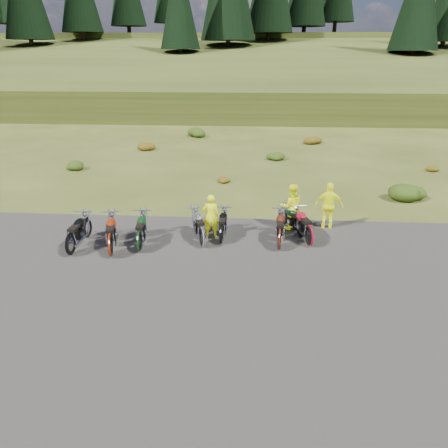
# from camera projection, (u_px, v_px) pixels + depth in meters

# --- Properties ---
(ground) EXTENTS (300.00, 300.00, 0.00)m
(ground) POSITION_uv_depth(u_px,v_px,m) (214.00, 263.00, 14.05)
(ground) COLOR #373E14
(ground) RESTS_ON ground
(gravel_pad) EXTENTS (20.00, 12.00, 0.04)m
(gravel_pad) POSITION_uv_depth(u_px,v_px,m) (208.00, 295.00, 12.20)
(gravel_pad) COLOR black
(gravel_pad) RESTS_ON ground
(hill_slope) EXTENTS (300.00, 45.97, 9.37)m
(hill_slope) POSITION_uv_depth(u_px,v_px,m) (247.00, 100.00, 60.41)
(hill_slope) COLOR #2D3812
(hill_slope) RESTS_ON ground
(hill_plateau) EXTENTS (300.00, 90.00, 9.17)m
(hill_plateau) POSITION_uv_depth(u_px,v_px,m) (251.00, 77.00, 116.04)
(hill_plateau) COLOR #2D3812
(hill_plateau) RESTS_ON ground
(shrub_1) EXTENTS (1.03, 1.03, 0.61)m
(shrub_1) POSITION_uv_depth(u_px,v_px,m) (74.00, 164.00, 25.00)
(shrub_1) COLOR #1E370D
(shrub_1) RESTS_ON ground
(shrub_2) EXTENTS (1.30, 1.30, 0.77)m
(shrub_2) POSITION_uv_depth(u_px,v_px,m) (145.00, 145.00, 29.70)
(shrub_2) COLOR #60380C
(shrub_2) RESTS_ON ground
(shrub_3) EXTENTS (1.56, 1.56, 0.92)m
(shrub_3) POSITION_uv_depth(u_px,v_px,m) (197.00, 131.00, 34.40)
(shrub_3) COLOR #1E370D
(shrub_3) RESTS_ON ground
(shrub_4) EXTENTS (0.77, 0.77, 0.45)m
(shrub_4) POSITION_uv_depth(u_px,v_px,m) (222.00, 178.00, 22.52)
(shrub_4) COLOR #60380C
(shrub_4) RESTS_ON ground
(shrub_5) EXTENTS (1.03, 1.03, 0.61)m
(shrub_5) POSITION_uv_depth(u_px,v_px,m) (275.00, 155.00, 27.22)
(shrub_5) COLOR #1E370D
(shrub_5) RESTS_ON ground
(shrub_6) EXTENTS (1.30, 1.30, 0.77)m
(shrub_6) POSITION_uv_depth(u_px,v_px,m) (312.00, 139.00, 31.92)
(shrub_6) COLOR #60380C
(shrub_6) RESTS_ON ground
(shrub_7) EXTENTS (1.56, 1.56, 0.92)m
(shrub_7) POSITION_uv_depth(u_px,v_px,m) (409.00, 189.00, 19.93)
(shrub_7) COLOR #1E370D
(shrub_7) RESTS_ON ground
(shrub_8) EXTENTS (0.77, 0.77, 0.45)m
(shrub_8) POSITION_uv_depth(u_px,v_px,m) (430.00, 167.00, 24.74)
(shrub_8) COLOR #60380C
(shrub_8) RESTS_ON ground
(motorcycle_0) EXTENTS (0.77, 2.16, 1.12)m
(motorcycle_0) POSITION_uv_depth(u_px,v_px,m) (72.00, 255.00, 14.58)
(motorcycle_0) COLOR black
(motorcycle_0) RESTS_ON ground
(motorcycle_1) EXTENTS (1.22, 2.31, 1.15)m
(motorcycle_1) POSITION_uv_depth(u_px,v_px,m) (111.00, 257.00, 14.47)
(motorcycle_1) COLOR maroon
(motorcycle_1) RESTS_ON ground
(motorcycle_2) EXTENTS (0.92, 2.13, 1.08)m
(motorcycle_2) POSITION_uv_depth(u_px,v_px,m) (140.00, 252.00, 14.83)
(motorcycle_2) COLOR black
(motorcycle_2) RESTS_ON ground
(motorcycle_3) EXTENTS (1.26, 2.18, 1.08)m
(motorcycle_3) POSITION_uv_depth(u_px,v_px,m) (202.00, 247.00, 15.16)
(motorcycle_3) COLOR silver
(motorcycle_3) RESTS_ON ground
(motorcycle_4) EXTENTS (0.85, 2.14, 1.10)m
(motorcycle_4) POSITION_uv_depth(u_px,v_px,m) (279.00, 250.00, 14.97)
(motorcycle_4) COLOR #4B180C
(motorcycle_4) RESTS_ON ground
(motorcycle_5) EXTENTS (0.66, 1.90, 0.99)m
(motorcycle_5) POSITION_uv_depth(u_px,v_px,m) (221.00, 243.00, 15.47)
(motorcycle_5) COLOR black
(motorcycle_5) RESTS_ON ground
(motorcycle_6) EXTENTS (1.22, 2.21, 1.10)m
(motorcycle_6) POSITION_uv_depth(u_px,v_px,m) (308.00, 246.00, 15.26)
(motorcycle_6) COLOR maroon
(motorcycle_6) RESTS_ON ground
(motorcycle_7) EXTENTS (1.47, 2.06, 1.03)m
(motorcycle_7) POSITION_uv_depth(u_px,v_px,m) (301.00, 238.00, 15.93)
(motorcycle_7) COLOR black
(motorcycle_7) RESTS_ON ground
(person_middle) EXTENTS (0.62, 0.45, 1.61)m
(person_middle) POSITION_uv_depth(u_px,v_px,m) (211.00, 217.00, 15.67)
(person_middle) COLOR #E9EE0C
(person_middle) RESTS_ON ground
(person_right_a) EXTENTS (0.93, 0.77, 1.75)m
(person_right_a) POSITION_uv_depth(u_px,v_px,m) (291.00, 207.00, 16.40)
(person_right_a) COLOR #E9EE0C
(person_right_a) RESTS_ON ground
(person_right_b) EXTENTS (1.09, 0.55, 1.79)m
(person_right_b) POSITION_uv_depth(u_px,v_px,m) (329.00, 206.00, 16.45)
(person_right_b) COLOR #E9EE0C
(person_right_b) RESTS_ON ground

